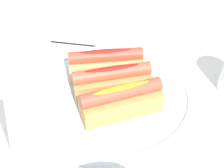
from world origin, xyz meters
TOP-DOWN VIEW (x-y plane):
  - ground_plane at (0.00, 0.00)m, footprint 2.40×2.40m
  - serving_bowl at (0.01, 0.01)m, footprint 0.32×0.32m
  - hotdog_front at (0.01, -0.04)m, footprint 0.15×0.05m
  - hotdog_back at (0.01, 0.01)m, footprint 0.15×0.06m
  - hotdog_side at (0.00, 0.06)m, footprint 0.16×0.08m
  - chopstick_near at (0.03, -0.20)m, footprint 0.21×0.07m

SIDE VIEW (x-z plane):
  - ground_plane at x=0.00m, z-range 0.00..0.00m
  - chopstick_near at x=0.03m, z-range 0.00..0.01m
  - serving_bowl at x=0.01m, z-range 0.00..0.04m
  - hotdog_front at x=0.01m, z-range 0.03..0.10m
  - hotdog_back at x=0.01m, z-range 0.03..0.10m
  - hotdog_side at x=0.00m, z-range 0.03..0.10m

